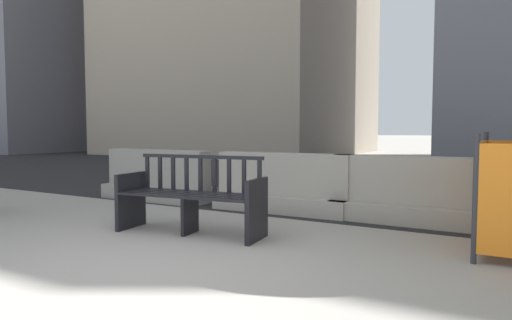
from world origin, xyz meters
name	(u,v)px	position (x,y,z in m)	size (l,w,h in m)	color
ground_plane	(142,275)	(0.00, 0.00, 0.00)	(200.00, 200.00, 0.00)	gray
street_asphalt	(394,177)	(0.00, 8.70, 0.00)	(120.00, 12.00, 0.01)	black
street_bench	(191,199)	(-0.58, 1.39, 0.40)	(1.74, 0.71, 0.88)	black
jersey_barrier_centre	(283,188)	(-0.32, 3.19, 0.34)	(2.02, 0.74, 0.84)	#9E998E
jersey_barrier_left	(158,180)	(-2.63, 3.11, 0.34)	(2.01, 0.71, 0.84)	gray
jersey_barrier_right	(411,196)	(1.45, 3.25, 0.34)	(2.00, 0.69, 0.84)	#9E998E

